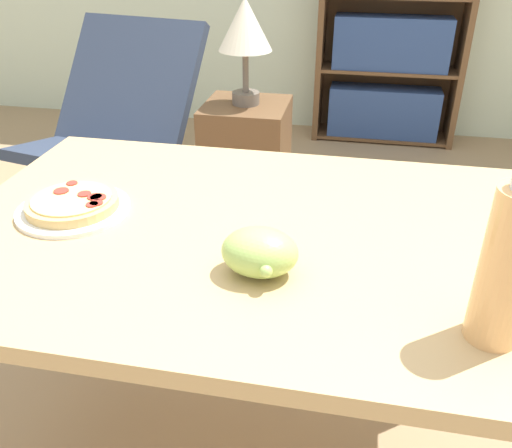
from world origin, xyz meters
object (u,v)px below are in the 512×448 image
Objects in this scene: pizza_on_plate at (73,205)px; lounge_chair_near at (117,160)px; table_lamp at (245,30)px; bookshelf at (392,40)px; grape_bunch at (262,252)px; side_table at (247,174)px; drink_bottle at (509,265)px.

lounge_chair_near is (-0.52, 1.27, -0.47)m from pizza_on_plate.
lounge_chair_near is 2.16× the size of table_lamp.
lounge_chair_near reaches higher than pizza_on_plate.
bookshelf reaches higher than lounge_chair_near.
grape_bunch is 1.78m from lounge_chair_near.
bookshelf is (1.25, 1.33, 0.35)m from lounge_chair_near.
table_lamp is (0.00, 0.00, 0.60)m from side_table.
table_lamp reaches higher than side_table.
side_table is at bearing 115.70° from drink_bottle.
lounge_chair_near is (-0.96, 1.42, -0.49)m from grape_bunch.
lounge_chair_near is 0.91m from table_lamp.
grape_bunch is at bearing 165.16° from drink_bottle.
pizza_on_plate is at bearing 163.15° from drink_bottle.
lounge_chair_near is at bearing 124.22° from grape_bunch.
table_lamp is at bearing 103.40° from grape_bunch.
lounge_chair_near is 0.66× the size of bookshelf.
bookshelf reaches higher than side_table.
side_table is at bearing 103.40° from grape_bunch.
bookshelf is (0.73, 2.60, -0.12)m from pizza_on_plate.
table_lamp is at bearing 83.98° from pizza_on_plate.
bookshelf is at bearing 66.96° from side_table.
bookshelf is at bearing 74.32° from pizza_on_plate.
lounge_chair_near is 1.86m from bookshelf.
drink_bottle reaches higher than side_table.
pizza_on_plate is 0.85m from drink_bottle.
side_table is (-0.32, 1.32, -0.47)m from grape_bunch.
bookshelf is 1.57m from table_lamp.
grape_bunch reaches higher than side_table.
drink_bottle is 2.10m from lounge_chair_near.
bookshelf is 2.13× the size of side_table.
lounge_chair_near is at bearing 171.67° from table_lamp.
drink_bottle is 1.67m from side_table.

